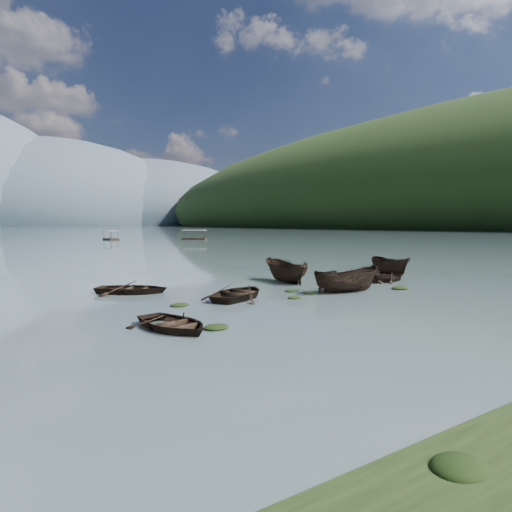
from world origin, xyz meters
TOP-DOWN VIEW (x-y plane):
  - ground_plane at (0.00, 0.00)m, footprint 2400.00×2400.00m
  - haze_mtn_c at (140.00, 900.00)m, footprint 520.00×520.00m
  - haze_mtn_d at (320.00, 900.00)m, footprint 520.00×520.00m
  - rowboat_0 at (-11.50, 1.32)m, footprint 3.60×4.62m
  - rowboat_1 at (-4.93, 6.52)m, footprint 5.99×5.54m
  - rowboat_2 at (2.09, 4.63)m, footprint 5.10×2.68m
  - rowboat_3 at (7.25, 7.84)m, footprint 5.15×5.23m
  - rowboat_4 at (8.81, 7.08)m, footprint 4.72×3.57m
  - rowboat_5 at (12.73, 9.82)m, footprint 2.88×5.04m
  - rowboat_6 at (-9.58, 12.06)m, footprint 5.62×5.36m
  - rowboat_8 at (1.95, 10.91)m, footprint 2.52×5.23m
  - weed_clump_0 at (-9.95, 0.38)m, footprint 1.14×0.93m
  - weed_clump_1 at (-2.24, 4.59)m, footprint 0.91×0.73m
  - weed_clump_2 at (6.09, 3.52)m, footprint 1.26×1.01m
  - weed_clump_3 at (-0.70, 6.79)m, footprint 0.98×0.83m
  - weed_clump_4 at (5.97, 6.88)m, footprint 1.31×1.04m
  - weed_clump_5 at (-8.97, 6.17)m, footprint 1.05×0.85m
  - weed_clump_6 at (-0.29, 5.51)m, footprint 0.88×0.73m
  - weed_clump_7 at (2.69, 10.51)m, footprint 0.94×0.75m
  - pontoon_centre at (17.18, 106.64)m, footprint 2.75×6.19m
  - pontoon_right at (36.13, 94.78)m, footprint 6.61×6.43m

SIDE VIEW (x-z plane):
  - ground_plane at x=0.00m, z-range 0.00..0.00m
  - haze_mtn_c at x=140.00m, z-range -130.00..130.00m
  - haze_mtn_d at x=320.00m, z-range -110.00..110.00m
  - rowboat_0 at x=-11.50m, z-range -0.44..0.44m
  - rowboat_1 at x=-4.93m, z-range -0.51..0.51m
  - rowboat_2 at x=2.09m, z-range -0.94..0.94m
  - rowboat_3 at x=7.25m, z-range -0.44..0.44m
  - rowboat_4 at x=8.81m, z-range -0.46..0.46m
  - rowboat_5 at x=12.73m, z-range -0.92..0.92m
  - rowboat_6 at x=-9.58m, z-range -0.47..0.47m
  - rowboat_8 at x=1.95m, z-range -0.97..0.97m
  - weed_clump_0 at x=-9.95m, z-range -0.12..0.12m
  - weed_clump_1 at x=-2.24m, z-range -0.10..0.10m
  - weed_clump_2 at x=6.09m, z-range -0.14..0.14m
  - weed_clump_3 at x=-0.70m, z-range -0.11..0.11m
  - weed_clump_4 at x=5.97m, z-range -0.14..0.14m
  - weed_clump_5 at x=-8.97m, z-range -0.11..0.11m
  - weed_clump_6 at x=-0.29m, z-range -0.09..0.09m
  - weed_clump_7 at x=2.69m, z-range -0.10..0.10m
  - pontoon_centre at x=17.18m, z-range -1.17..1.17m
  - pontoon_right at x=36.13m, z-range -1.25..1.25m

